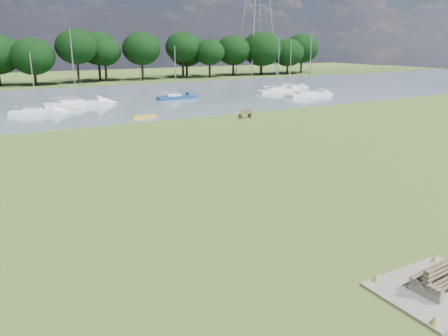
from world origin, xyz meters
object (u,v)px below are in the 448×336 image
bench_pair (440,278)px  sailboat_3 (76,103)px  riverbank_bench (246,114)px  sailboat_0 (176,96)px  kayak (144,117)px  sailboat_8 (308,93)px  sailboat_1 (277,90)px  sailboat_7 (289,86)px  sailboat_2 (36,111)px

bench_pair → sailboat_3: 50.85m
riverbank_bench → sailboat_0: bearing=78.3°
kayak → sailboat_0: (9.29, 12.80, 0.35)m
riverbank_bench → sailboat_8: bearing=18.6°
sailboat_1 → sailboat_7: (5.35, 3.79, 0.03)m
bench_pair → sailboat_3: size_ratio=0.21×
bench_pair → sailboat_7: size_ratio=0.24×
sailboat_2 → sailboat_8: size_ratio=0.72×
sailboat_2 → sailboat_8: sailboat_8 is taller
sailboat_7 → sailboat_1: bearing=-135.3°
sailboat_1 → sailboat_3: 32.11m
riverbank_bench → sailboat_8: sailboat_8 is taller
sailboat_7 → riverbank_bench: bearing=-126.7°
sailboat_8 → sailboat_7: bearing=67.5°
bench_pair → kayak: (2.86, 38.24, -0.34)m
sailboat_3 → sailboat_8: bearing=-11.1°
sailboat_3 → sailboat_8: sailboat_3 is taller
kayak → sailboat_8: bearing=11.9°
sailboat_0 → sailboat_1: (18.00, -0.19, -0.04)m
riverbank_bench → sailboat_8: size_ratio=0.18×
sailboat_2 → kayak: bearing=-21.6°
sailboat_1 → sailboat_7: size_ratio=1.02×
kayak → sailboat_0: 15.82m
kayak → sailboat_3: bearing=111.3°
bench_pair → kayak: bearing=81.0°
sailboat_2 → sailboat_7: bearing=28.3°
sailboat_1 → sailboat_2: size_ratio=1.24×
sailboat_8 → riverbank_bench: bearing=-147.6°
sailboat_2 → sailboat_7: sailboat_7 is taller
riverbank_bench → sailboat_3: 23.28m
riverbank_bench → sailboat_0: size_ratio=0.23×
riverbank_bench → kayak: riverbank_bench is taller
bench_pair → sailboat_1: sailboat_1 is taller
bench_pair → sailboat_3: bearing=87.5°
sailboat_1 → sailboat_7: bearing=34.7°
bench_pair → sailboat_7: (35.49, 54.64, 0.00)m
riverbank_bench → sailboat_0: (-0.48, 18.36, 0.00)m
bench_pair → sailboat_3: (-1.97, 50.81, 0.04)m
bench_pair → sailboat_8: size_ratio=0.21×
sailboat_2 → sailboat_1: bearing=24.1°
bench_pair → sailboat_0: sailboat_0 is taller
sailboat_1 → sailboat_8: 6.85m
sailboat_7 → sailboat_8: 11.52m
sailboat_1 → sailboat_8: size_ratio=0.90×
riverbank_bench → sailboat_3: sailboat_3 is taller
sailboat_1 → kayak: bearing=-155.8°
bench_pair → riverbank_bench: 35.03m
sailboat_1 → bench_pair: bearing=-121.3°
sailboat_3 → sailboat_8: (32.94, -6.76, -0.03)m
bench_pair → riverbank_bench: (12.62, 32.68, 0.00)m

